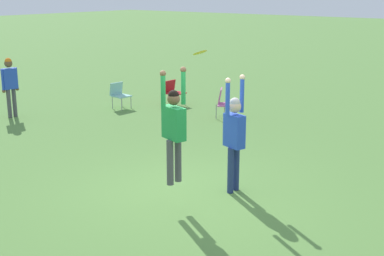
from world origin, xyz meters
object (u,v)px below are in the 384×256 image
person_defending (234,131)px  frisbee (200,53)px  camping_chair_4 (224,101)px  camping_chair_5 (119,93)px  person_spectator_near (10,82)px  camping_chair_0 (173,91)px  person_jumping (174,124)px

person_defending → frisbee: bearing=-109.2°
camping_chair_4 → camping_chair_5: bearing=-106.1°
camping_chair_4 → person_spectator_near: 6.33m
camping_chair_0 → person_spectator_near: person_spectator_near is taller
camping_chair_4 → person_spectator_near: bearing=-84.7°
camping_chair_5 → person_spectator_near: person_spectator_near is taller
camping_chair_4 → camping_chair_5: camping_chair_4 is taller
person_jumping → person_spectator_near: 8.46m
frisbee → person_jumping: bearing=-179.8°
camping_chair_4 → camping_chair_5: (-0.94, 3.41, -0.02)m
camping_chair_0 → person_spectator_near: 5.06m
frisbee → camping_chair_0: size_ratio=0.31×
person_defending → frisbee: frisbee is taller
camping_chair_0 → camping_chair_4: 2.39m
person_defending → camping_chair_0: person_defending is taller
person_defending → person_spectator_near: person_defending is taller
camping_chair_4 → camping_chair_0: bearing=-132.7°
camping_chair_4 → person_jumping: bearing=-4.2°
person_defending → camping_chair_0: bearing=155.4°
camping_chair_0 → person_defending: bearing=51.8°
person_defending → camping_chair_4: size_ratio=2.54×
camping_chair_0 → camping_chair_4: (-0.46, -2.35, 0.03)m
camping_chair_5 → camping_chair_0: bearing=147.7°
camping_chair_5 → person_jumping: bearing=56.8°
camping_chair_0 → person_spectator_near: bearing=-29.0°
person_jumping → camping_chair_4: (6.01, 3.11, -1.01)m
person_spectator_near → camping_chair_0: bearing=-21.6°
person_defending → camping_chair_4: bearing=143.5°
person_jumping → person_spectator_near: person_jumping is taller
person_defending → camping_chair_0: size_ratio=2.74×
person_jumping → camping_chair_0: size_ratio=2.49×
frisbee → person_spectator_near: 8.44m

